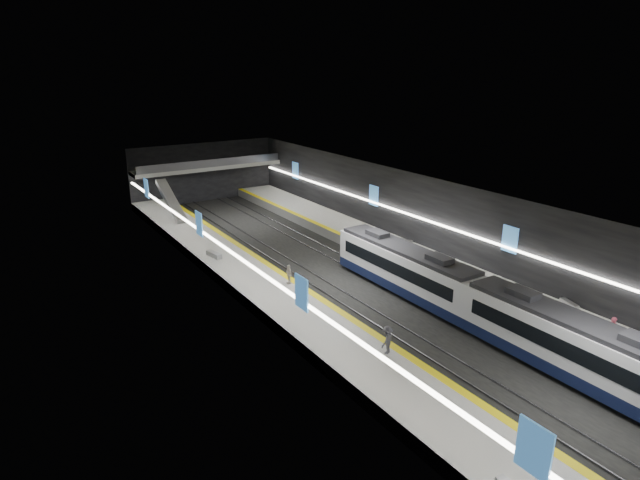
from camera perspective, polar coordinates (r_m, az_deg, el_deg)
ground at (r=46.66m, az=3.55°, el=-4.64°), size 70.00×70.00×0.00m
ceiling at (r=44.16m, az=3.75°, el=4.96°), size 20.00×70.00×0.04m
wall_left at (r=40.46m, az=-7.88°, el=-2.38°), size 0.04×70.00×8.00m
wall_right at (r=51.56m, az=12.67°, el=1.91°), size 0.04×70.00×8.00m
wall_back at (r=75.44m, az=-12.33°, el=7.09°), size 20.00×0.04×8.00m
platform_left at (r=42.81m, az=-4.63°, el=-6.13°), size 5.00×70.00×1.00m
tile_surface_left at (r=42.60m, az=-4.65°, el=-5.51°), size 5.00×70.00×0.02m
tactile_strip_left at (r=43.58m, az=-2.09°, el=-4.88°), size 0.60×70.00×0.02m
platform_right at (r=50.98m, az=10.40°, el=-2.28°), size 5.00×70.00×1.00m
tile_surface_right at (r=50.80m, az=10.44°, el=-1.74°), size 5.00×70.00×0.02m
tactile_strip_right at (r=49.40m, az=8.56°, el=-2.21°), size 0.60×70.00×0.02m
rails at (r=46.64m, az=3.55°, el=-4.57°), size 6.52×70.00×0.12m
train at (r=39.80m, az=16.25°, el=-6.15°), size 2.69×30.04×3.60m
ad_posters at (r=45.87m, az=2.93°, el=0.95°), size 19.94×53.50×2.20m
cove_light_left at (r=40.61m, az=-7.61°, el=-2.59°), size 0.25×68.60×0.12m
cove_light_right at (r=51.48m, az=12.50°, el=1.66°), size 0.25×68.60×0.12m
mezzanine_bridge at (r=73.35m, az=-11.80°, el=7.63°), size 20.00×3.00×1.50m
escalator at (r=65.01m, az=-15.61°, el=4.06°), size 1.20×7.50×3.92m
bench_left_far at (r=50.75m, az=-11.24°, el=-1.54°), size 0.89×1.99×0.47m
bench_right_near at (r=43.98m, az=25.03°, el=-6.23°), size 0.98×1.71×0.40m
bench_right_far at (r=54.29m, az=9.03°, el=-0.13°), size 1.00×1.67×0.40m
passenger_right_a at (r=39.40m, az=28.73°, el=-8.47°), size 0.58×0.76×1.88m
passenger_left_a at (r=43.74m, az=-3.35°, el=-3.68°), size 0.51×1.00×1.64m
passenger_left_b at (r=33.88m, az=7.18°, el=-10.54°), size 1.35×1.08×1.83m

